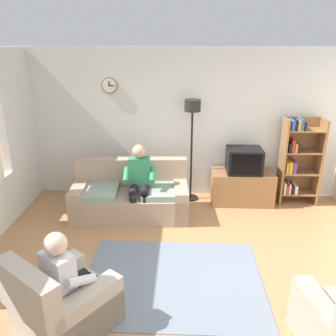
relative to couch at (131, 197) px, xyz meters
name	(u,v)px	position (x,y,z in m)	size (l,w,h in m)	color
ground_plane	(185,279)	(0.92, -1.68, -0.31)	(12.00, 12.00, 0.00)	#B27F51
back_wall_assembly	(186,124)	(0.92, 0.98, 1.04)	(6.20, 0.17, 2.70)	silver
couch	(131,197)	(0.00, 0.00, 0.00)	(1.95, 0.99, 0.90)	tan
tv_stand	(242,187)	(1.94, 0.57, -0.02)	(1.10, 0.56, 0.59)	olive
tv	(244,161)	(1.94, 0.54, 0.50)	(0.60, 0.49, 0.44)	black
bookshelf	(297,160)	(2.89, 0.64, 0.49)	(0.68, 0.36, 1.56)	olive
floor_lamp	(192,123)	(1.02, 0.67, 1.14)	(0.28, 0.28, 1.85)	black
armchair_near_window	(63,306)	(-0.31, -2.53, -0.02)	(1.16, 1.18, 0.90)	#BCAD99
area_rug	(173,280)	(0.76, -1.72, -0.31)	(2.20, 1.70, 0.01)	slate
person_on_couch	(139,179)	(0.17, -0.11, 0.39)	(0.53, 0.55, 1.24)	#338C59
person_in_left_armchair	(67,275)	(-0.26, -2.46, 0.29)	(0.62, 0.64, 1.12)	silver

